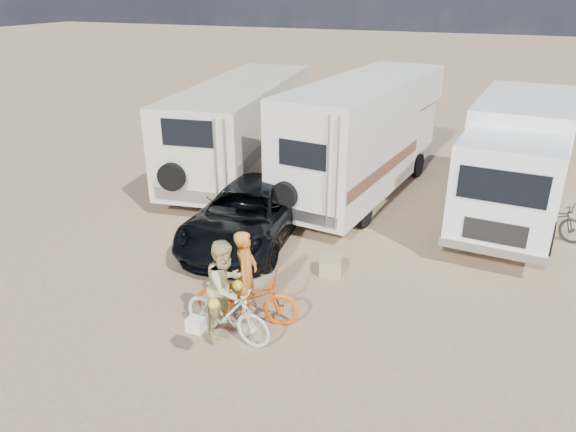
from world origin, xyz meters
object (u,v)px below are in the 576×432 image
at_px(rider_woman, 226,296).
at_px(cooler, 252,203).
at_px(bike_woman, 227,312).
at_px(rider_man, 246,282).
at_px(dark_suv, 248,213).
at_px(bike_parked, 548,216).
at_px(box_truck, 515,163).
at_px(rv_main, 364,138).
at_px(rv_left, 243,129).
at_px(bike_man, 247,297).
at_px(crate, 330,266).

bearing_deg(rider_woman, cooler, 29.11).
xyz_separation_m(rider_woman, cooler, (-2.16, 5.58, -0.65)).
relative_size(bike_woman, rider_man, 1.07).
bearing_deg(bike_woman, dark_suv, 28.41).
bearing_deg(bike_parked, box_truck, 76.93).
xyz_separation_m(rider_man, bike_parked, (5.43, 6.35, -0.35)).
height_order(rv_main, bike_woman, rv_main).
relative_size(rv_main, bike_parked, 4.11).
relative_size(rv_left, cooler, 14.59).
bearing_deg(bike_man, rider_man, 169.28).
bearing_deg(bike_parked, rider_woman, 169.12).
bearing_deg(cooler, bike_parked, 5.59).
bearing_deg(bike_man, crate, -31.86).
distance_m(box_truck, crate, 6.17).
bearing_deg(rider_man, bike_man, -10.72).
relative_size(dark_suv, bike_parked, 2.61).
bearing_deg(rv_main, crate, -75.16).
distance_m(rider_woman, crate, 3.20).
height_order(box_truck, bike_woman, box_truck).
height_order(rv_left, bike_parked, rv_left).
relative_size(dark_suv, cooler, 8.35).
bearing_deg(rv_left, crate, -56.83).
xyz_separation_m(rv_main, bike_woman, (-0.35, -8.15, -1.18)).
bearing_deg(rv_main, rider_man, -84.22).
bearing_deg(cooler, dark_suv, -71.91).
distance_m(bike_man, crate, 2.53).
bearing_deg(bike_woman, bike_parked, -30.43).
bearing_deg(rider_woman, rider_man, -0.40).
height_order(bike_man, crate, bike_man).
distance_m(rider_woman, bike_parked, 8.91).
distance_m(dark_suv, bike_man, 3.63).
distance_m(rv_main, rv_left, 4.28).
relative_size(rv_left, rider_woman, 4.88).
bearing_deg(rider_woman, box_truck, -22.39).
bearing_deg(bike_woman, rv_main, 5.51).
distance_m(rider_woman, cooler, 6.02).
xyz_separation_m(rv_left, box_truck, (8.47, -0.79, 0.06)).
xyz_separation_m(bike_woman, bike_parked, (5.52, 6.98, -0.04)).
distance_m(dark_suv, cooler, 1.88).
bearing_deg(cooler, rider_woman, -73.52).
distance_m(rv_main, bike_man, 7.63).
relative_size(bike_parked, crate, 3.99).
distance_m(rv_left, cooler, 3.70).
bearing_deg(bike_woman, rider_woman, 0.00).
bearing_deg(dark_suv, crate, -26.13).
height_order(rv_left, bike_man, rv_left).
xyz_separation_m(rv_left, bike_man, (4.00, -7.97, -0.99)).
bearing_deg(rider_woman, crate, -10.63).
xyz_separation_m(rv_main, rv_left, (-4.25, 0.44, -0.21)).
bearing_deg(rider_man, bike_parked, -51.26).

